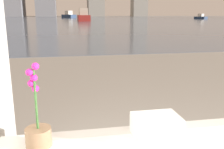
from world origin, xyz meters
TOP-DOWN VIEW (x-y plane):
  - potted_orchid at (-0.67, 0.81)m, footprint 0.13×0.13m
  - towel_stack at (-0.04, 0.80)m, footprint 0.25×0.19m
  - harbor_water at (0.00, 62.00)m, footprint 180.00×110.00m
  - harbor_boat_1 at (2.78, 43.72)m, footprint 2.05×5.73m
  - harbor_boat_2 at (0.89, 77.94)m, footprint 4.40×5.85m
  - harbor_boat_5 at (31.51, 55.56)m, footprint 1.96×3.44m

SIDE VIEW (x-z plane):
  - harbor_water at x=0.00m, z-range 0.00..0.01m
  - harbor_boat_5 at x=31.51m, z-range -0.17..1.05m
  - towel_stack at x=-0.04m, z-range 0.56..0.68m
  - potted_orchid at x=-0.67m, z-range 0.43..0.87m
  - harbor_boat_2 at x=0.89m, z-range -0.30..1.81m
  - harbor_boat_1 at x=2.78m, z-range -0.31..1.83m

